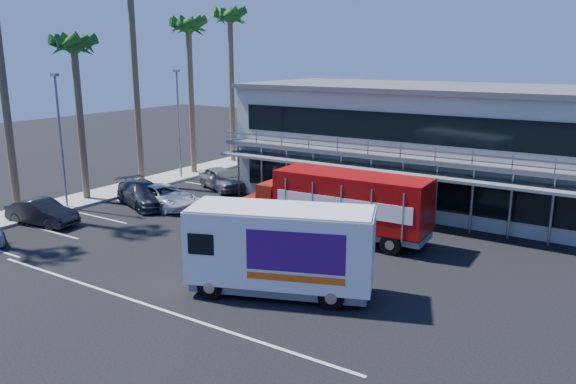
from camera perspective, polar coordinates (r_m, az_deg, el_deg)
The scene contains 14 objects.
ground at distance 26.20m, azimuth -4.53°, elevation -6.66°, with size 120.00×120.00×0.00m, color black.
building at distance 36.85m, azimuth 13.44°, elevation 4.86°, with size 22.40×12.00×7.30m.
curb_strip at distance 40.35m, azimuth -16.47°, elevation 0.24°, with size 3.00×32.00×0.16m, color #A5A399.
palm_c at distance 37.37m, azimuth -20.88°, elevation 13.03°, with size 2.80×2.80×10.75m.
palm_e at distance 44.00m, azimuth -10.06°, elevation 15.45°, with size 2.80×2.80×12.25m.
palm_f at distance 48.49m, azimuth -5.89°, elevation 16.47°, with size 2.80×2.80×13.25m.
light_pole_near at distance 35.92m, azimuth -22.12°, elevation 5.37°, with size 0.50×0.25×8.09m.
light_pole_far at distance 42.43m, azimuth -11.05°, elevation 7.26°, with size 0.50×0.25×8.09m.
red_truck at distance 28.48m, azimuth 5.18°, elevation -1.05°, with size 10.17×2.77×3.40m.
white_van at distance 21.78m, azimuth -0.76°, elevation -5.76°, with size 7.51×4.82×3.47m.
parked_car_b at distance 33.72m, azimuth -23.71°, elevation -1.89°, with size 1.47×4.23×1.39m, color black.
parked_car_c at distance 35.20m, azimuth -12.59°, elevation -0.43°, with size 2.29×4.97×1.38m, color silver.
parked_car_d at distance 35.81m, azimuth -14.48°, elevation -0.20°, with size 2.10×5.16×1.50m, color #272A34.
parked_car_e at distance 39.21m, azimuth -6.80°, elevation 1.36°, with size 1.80×4.48×1.53m, color slate.
Camera 1 is at (14.95, -19.49, 9.12)m, focal length 35.00 mm.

